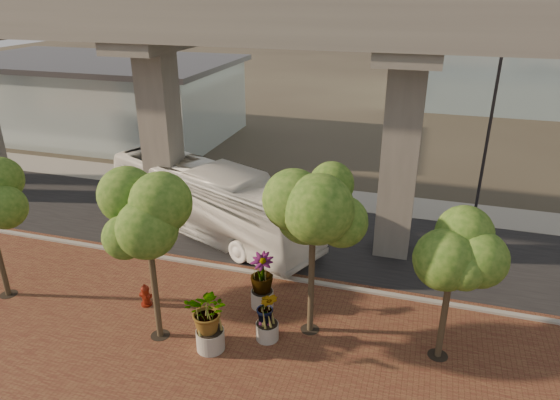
% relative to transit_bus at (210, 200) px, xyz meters
% --- Properties ---
extents(ground, '(160.00, 160.00, 0.00)m').
position_rel_transit_bus_xyz_m(ground, '(3.22, -1.38, -1.79)').
color(ground, '#352F26').
rests_on(ground, ground).
extents(brick_plaza, '(70.00, 13.00, 0.06)m').
position_rel_transit_bus_xyz_m(brick_plaza, '(3.22, -9.38, -1.76)').
color(brick_plaza, brown).
rests_on(brick_plaza, ground).
extents(asphalt_road, '(90.00, 8.00, 0.04)m').
position_rel_transit_bus_xyz_m(asphalt_road, '(3.22, 0.62, -1.77)').
color(asphalt_road, black).
rests_on(asphalt_road, ground).
extents(curb_strip, '(70.00, 0.25, 0.16)m').
position_rel_transit_bus_xyz_m(curb_strip, '(3.22, -3.38, -1.71)').
color(curb_strip, gray).
rests_on(curb_strip, ground).
extents(far_sidewalk, '(90.00, 3.00, 0.06)m').
position_rel_transit_bus_xyz_m(far_sidewalk, '(3.22, 6.12, -1.76)').
color(far_sidewalk, gray).
rests_on(far_sidewalk, ground).
extents(transit_viaduct, '(72.00, 5.60, 12.40)m').
position_rel_transit_bus_xyz_m(transit_viaduct, '(3.22, 0.62, 5.49)').
color(transit_viaduct, gray).
rests_on(transit_viaduct, ground).
extents(station_pavilion, '(23.00, 13.00, 6.30)m').
position_rel_transit_bus_xyz_m(station_pavilion, '(-16.78, 14.62, 1.42)').
color(station_pavilion, silver).
rests_on(station_pavilion, ground).
extents(transit_bus, '(12.99, 7.99, 3.59)m').
position_rel_transit_bus_xyz_m(transit_bus, '(0.00, 0.00, 0.00)').
color(transit_bus, white).
rests_on(transit_bus, ground).
extents(fire_hydrant, '(0.48, 0.43, 0.96)m').
position_rel_transit_bus_xyz_m(fire_hydrant, '(0.24, -6.88, -1.27)').
color(fire_hydrant, maroon).
rests_on(fire_hydrant, ground).
extents(planter_front, '(2.21, 2.21, 2.43)m').
position_rel_transit_bus_xyz_m(planter_front, '(3.79, -8.53, -0.26)').
color(planter_front, '#A19A91').
rests_on(planter_front, ground).
extents(planter_right, '(2.20, 2.20, 2.35)m').
position_rel_transit_bus_xyz_m(planter_right, '(4.72, -5.60, -0.31)').
color(planter_right, '#9E968F').
rests_on(planter_right, ground).
extents(planter_left, '(1.85, 1.85, 2.03)m').
position_rel_transit_bus_xyz_m(planter_left, '(5.53, -7.43, -0.50)').
color(planter_left, '#9F9C90').
rests_on(planter_left, ground).
extents(street_tree_near_west, '(3.48, 3.48, 6.19)m').
position_rel_transit_bus_xyz_m(street_tree_near_west, '(1.72, -8.42, 2.85)').
color(street_tree_near_west, '#4E412C').
rests_on(street_tree_near_west, ground).
extents(street_tree_near_east, '(3.67, 3.67, 6.63)m').
position_rel_transit_bus_xyz_m(street_tree_near_east, '(6.90, -6.49, 3.19)').
color(street_tree_near_east, '#4E412C').
rests_on(street_tree_near_east, ground).
extents(street_tree_far_east, '(3.01, 3.01, 5.17)m').
position_rel_transit_bus_xyz_m(street_tree_far_east, '(11.49, -6.59, 2.04)').
color(street_tree_far_east, '#4E412C').
rests_on(street_tree_far_east, ground).
extents(streetlamp_west, '(0.39, 1.15, 7.95)m').
position_rel_transit_bus_xyz_m(streetlamp_west, '(-5.40, 5.45, 2.85)').
color(streetlamp_west, '#313136').
rests_on(streetlamp_west, ground).
extents(streetlamp_east, '(0.46, 1.34, 9.22)m').
position_rel_transit_bus_xyz_m(streetlamp_east, '(13.22, 5.06, 3.58)').
color(streetlamp_east, '#2B2B2F').
rests_on(streetlamp_east, ground).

